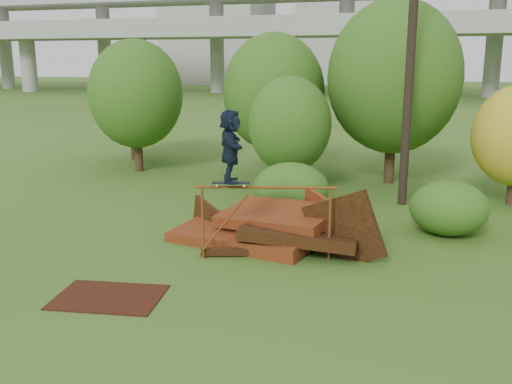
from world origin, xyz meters
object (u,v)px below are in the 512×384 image
(flat_plate, at_px, (109,297))
(utility_pole, at_px, (412,32))
(skater, at_px, (230,146))
(scrap_pile, at_px, (272,229))

(flat_plate, height_order, utility_pole, utility_pole)
(skater, bearing_deg, utility_pole, -49.85)
(skater, xyz_separation_m, flat_plate, (-1.56, -2.92, -2.71))
(scrap_pile, bearing_deg, utility_pole, 60.58)
(flat_plate, bearing_deg, scrap_pile, 63.65)
(scrap_pile, xyz_separation_m, skater, (-0.59, -1.41, 2.33))
(scrap_pile, xyz_separation_m, utility_pole, (2.95, 5.24, 5.08))
(skater, relative_size, flat_plate, 0.80)
(flat_plate, distance_m, utility_pole, 12.13)
(skater, distance_m, utility_pole, 8.02)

